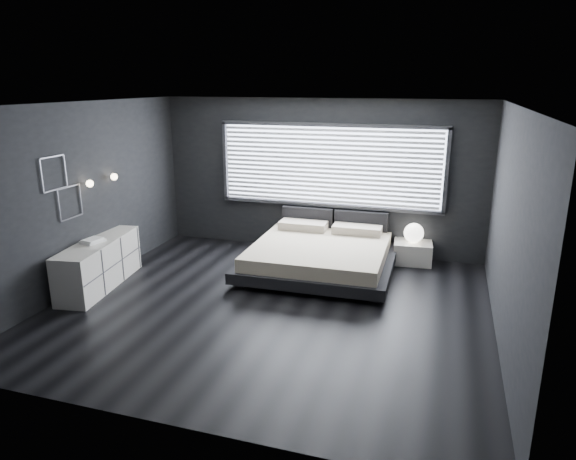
% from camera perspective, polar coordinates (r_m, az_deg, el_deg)
% --- Properties ---
extents(room, '(6.04, 6.00, 2.80)m').
position_cam_1_polar(room, '(6.91, -2.11, 2.11)').
color(room, black).
rests_on(room, ground).
extents(window, '(4.14, 0.09, 1.52)m').
position_cam_1_polar(window, '(9.35, 4.59, 7.10)').
color(window, white).
rests_on(window, ground).
extents(headboard, '(1.96, 0.16, 0.52)m').
position_cam_1_polar(headboard, '(9.49, 5.14, 0.79)').
color(headboard, black).
rests_on(headboard, ground).
extents(sconce_near, '(0.18, 0.11, 0.11)m').
position_cam_1_polar(sconce_near, '(8.30, -21.18, 4.83)').
color(sconce_near, silver).
rests_on(sconce_near, ground).
extents(sconce_far, '(0.18, 0.11, 0.11)m').
position_cam_1_polar(sconce_far, '(8.77, -18.78, 5.62)').
color(sconce_far, silver).
rests_on(sconce_far, ground).
extents(wall_art_upper, '(0.01, 0.48, 0.48)m').
position_cam_1_polar(wall_art_upper, '(7.87, -24.58, 5.75)').
color(wall_art_upper, '#47474C').
rests_on(wall_art_upper, ground).
extents(wall_art_lower, '(0.01, 0.48, 0.48)m').
position_cam_1_polar(wall_art_lower, '(8.14, -23.04, 2.84)').
color(wall_art_lower, '#47474C').
rests_on(wall_art_lower, ground).
extents(bed, '(2.46, 2.36, 0.63)m').
position_cam_1_polar(bed, '(8.60, 3.58, -2.76)').
color(bed, black).
rests_on(bed, ground).
extents(nightstand, '(0.69, 0.59, 0.38)m').
position_cam_1_polar(nightstand, '(9.29, 13.67, -2.42)').
color(nightstand, silver).
rests_on(nightstand, ground).
extents(orb_lamp, '(0.34, 0.34, 0.34)m').
position_cam_1_polar(orb_lamp, '(9.17, 13.81, -0.32)').
color(orb_lamp, white).
rests_on(orb_lamp, nightstand).
extents(dresser, '(0.78, 1.88, 0.73)m').
position_cam_1_polar(dresser, '(8.47, -20.23, -3.55)').
color(dresser, silver).
rests_on(dresser, ground).
extents(book_stack, '(0.31, 0.36, 0.06)m').
position_cam_1_polar(book_stack, '(8.31, -20.88, -1.11)').
color(book_stack, white).
rests_on(book_stack, dresser).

